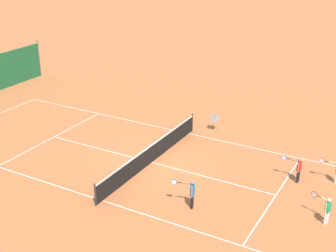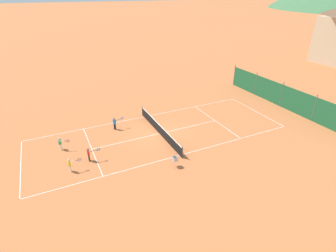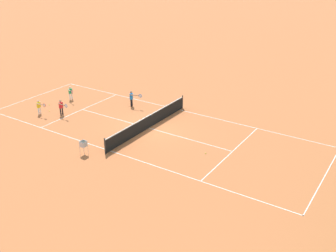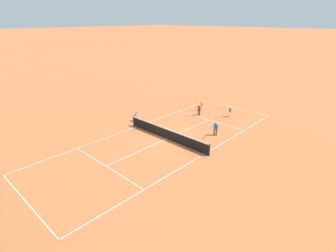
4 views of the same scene
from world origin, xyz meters
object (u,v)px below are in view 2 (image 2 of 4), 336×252
object	(u,v)px
player_far_baseline	(70,164)
ball_hopper	(175,159)
tennis_net	(159,129)
tennis_ball_mid_court	(212,128)
tennis_ball_by_net_left	(59,131)
player_near_baseline	(61,143)
tennis_ball_near_corner	(72,165)
player_near_service	(89,153)
player_far_service	(115,122)
tennis_ball_alley_left	(57,162)

from	to	relation	value
player_far_baseline	ball_hopper	distance (m)	7.88
tennis_net	tennis_ball_mid_court	bearing A→B (deg)	76.88
tennis_ball_by_net_left	tennis_ball_mid_court	bearing A→B (deg)	66.70
player_near_baseline	tennis_ball_near_corner	distance (m)	2.87
player_near_service	tennis_ball_mid_court	distance (m)	12.04
player_far_baseline	tennis_ball_by_net_left	size ratio (longest dim) A/B	17.26
player_near_baseline	player_far_baseline	world-z (taller)	player_near_baseline
tennis_ball_near_corner	player_far_service	bearing A→B (deg)	132.78
player_far_service	tennis_ball_mid_court	distance (m)	9.56
player_far_service	player_near_baseline	bearing A→B (deg)	-72.80
player_near_baseline	tennis_net	bearing A→B (deg)	82.93
tennis_ball_alley_left	tennis_ball_near_corner	bearing A→B (deg)	48.66
player_near_baseline	player_near_service	size ratio (longest dim) A/B	0.95
tennis_net	tennis_ball_mid_court	size ratio (longest dim) A/B	139.09
player_near_service	player_far_baseline	size ratio (longest dim) A/B	1.07
player_near_baseline	tennis_ball_mid_court	world-z (taller)	player_near_baseline
tennis_ball_mid_court	tennis_ball_alley_left	world-z (taller)	same
tennis_ball_by_net_left	tennis_net	bearing A→B (deg)	61.25
tennis_ball_by_net_left	ball_hopper	size ratio (longest dim) A/B	0.07
player_near_service	player_far_baseline	xyz separation A→B (m)	(0.78, -1.54, -0.04)
tennis_net	player_far_baseline	xyz separation A→B (m)	(2.45, -8.39, 0.17)
tennis_ball_mid_court	player_far_baseline	bearing A→B (deg)	-84.74
tennis_ball_mid_court	tennis_ball_by_net_left	world-z (taller)	same
player_near_baseline	ball_hopper	bearing A→B (deg)	50.24
player_far_service	tennis_ball_near_corner	bearing A→B (deg)	-47.22
tennis_net	player_near_baseline	size ratio (longest dim) A/B	7.95
player_far_baseline	player_near_baseline	bearing A→B (deg)	-174.73
tennis_net	tennis_ball_mid_court	distance (m)	5.31
tennis_net	tennis_ball_near_corner	xyz separation A→B (m)	(1.68, -8.27, -0.47)
player_far_baseline	player_near_service	bearing A→B (deg)	116.97
tennis_ball_near_corner	ball_hopper	xyz separation A→B (m)	(3.61, 7.22, 0.62)
player_far_baseline	tennis_ball_alley_left	size ratio (longest dim) A/B	17.26
tennis_net	tennis_ball_by_net_left	bearing A→B (deg)	-118.75
tennis_ball_alley_left	player_far_service	bearing A→B (deg)	120.78
player_near_service	tennis_ball_alley_left	size ratio (longest dim) A/B	18.43
player_near_service	tennis_ball_alley_left	distance (m)	2.72
player_near_baseline	tennis_ball_by_net_left	xyz separation A→B (m)	(-3.65, 0.10, -0.64)
player_near_service	tennis_ball_alley_left	world-z (taller)	player_near_service
player_near_baseline	tennis_ball_by_net_left	distance (m)	3.71
tennis_net	tennis_ball_near_corner	size ratio (longest dim) A/B	139.09
player_near_service	tennis_net	bearing A→B (deg)	103.64
tennis_net	player_far_baseline	distance (m)	8.75
player_near_service	tennis_ball_by_net_left	bearing A→B (deg)	-164.54
player_far_baseline	tennis_net	bearing A→B (deg)	106.26
tennis_ball_alley_left	player_near_baseline	bearing A→B (deg)	161.73
tennis_net	ball_hopper	world-z (taller)	tennis_net
tennis_ball_by_net_left	tennis_ball_near_corner	bearing A→B (deg)	3.13
tennis_ball_near_corner	ball_hopper	distance (m)	8.10
player_far_baseline	ball_hopper	xyz separation A→B (m)	(2.85, 7.34, -0.01)
tennis_ball_mid_court	tennis_ball_near_corner	size ratio (longest dim) A/B	1.00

